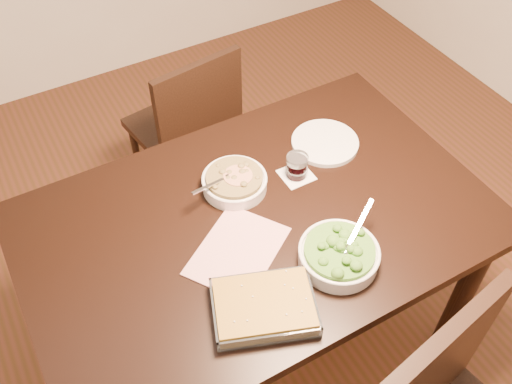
% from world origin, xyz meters
% --- Properties ---
extents(ground, '(4.00, 4.00, 0.00)m').
position_xyz_m(ground, '(0.00, 0.00, 0.00)').
color(ground, '#472A14').
rests_on(ground, ground).
extents(table, '(1.40, 0.90, 0.75)m').
position_xyz_m(table, '(0.00, 0.00, 0.65)').
color(table, black).
rests_on(table, ground).
extents(magazine_a, '(0.36, 0.33, 0.01)m').
position_xyz_m(magazine_a, '(-0.11, -0.08, 0.75)').
color(magazine_a, '#B5334A').
rests_on(magazine_a, table).
extents(coaster, '(0.10, 0.10, 0.00)m').
position_xyz_m(coaster, '(0.20, 0.10, 0.75)').
color(coaster, white).
rests_on(coaster, table).
extents(stew_bowl, '(0.22, 0.21, 0.08)m').
position_xyz_m(stew_bowl, '(-0.00, 0.15, 0.78)').
color(stew_bowl, white).
rests_on(stew_bowl, table).
extents(broccoli_bowl, '(0.24, 0.23, 0.09)m').
position_xyz_m(broccoli_bowl, '(0.12, -0.25, 0.78)').
color(broccoli_bowl, white).
rests_on(broccoli_bowl, table).
extents(baking_dish, '(0.32, 0.28, 0.05)m').
position_xyz_m(baking_dish, '(-0.14, -0.29, 0.77)').
color(baking_dish, silver).
rests_on(baking_dish, table).
extents(wine_tumbler, '(0.07, 0.07, 0.08)m').
position_xyz_m(wine_tumbler, '(0.20, 0.10, 0.79)').
color(wine_tumbler, black).
rests_on(wine_tumbler, coaster).
extents(dinner_plate, '(0.23, 0.23, 0.02)m').
position_xyz_m(dinner_plate, '(0.36, 0.17, 0.76)').
color(dinner_plate, silver).
rests_on(dinner_plate, table).
extents(chair_far, '(0.44, 0.44, 0.83)m').
position_xyz_m(chair_far, '(0.12, 0.80, 0.47)').
color(chair_far, black).
rests_on(chair_far, ground).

